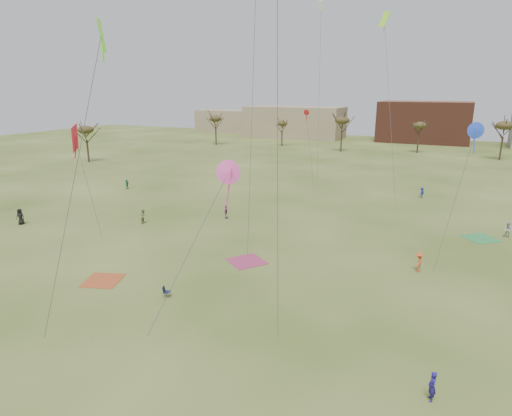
% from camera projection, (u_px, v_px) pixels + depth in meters
% --- Properties ---
extents(ground, '(260.00, 260.00, 0.00)m').
position_uv_depth(ground, '(178.00, 332.00, 28.04)').
color(ground, '#374A17').
rests_on(ground, ground).
extents(flyer_near_right, '(0.55, 0.69, 1.64)m').
position_uv_depth(flyer_near_right, '(432.00, 386.00, 21.72)').
color(flyer_near_right, navy).
rests_on(flyer_near_right, ground).
extents(spectator_fore_b, '(0.78, 0.94, 1.73)m').
position_uv_depth(spectator_fore_b, '(144.00, 216.00, 50.74)').
color(spectator_fore_b, '#8C8B59').
rests_on(spectator_fore_b, ground).
extents(flyer_mid_a, '(1.10, 0.93, 1.92)m').
position_uv_depth(flyer_mid_a, '(20.00, 217.00, 50.26)').
color(flyer_mid_a, black).
rests_on(flyer_mid_a, ground).
extents(flyer_mid_b, '(0.71, 1.17, 1.76)m').
position_uv_depth(flyer_mid_b, '(419.00, 262.00, 37.22)').
color(flyer_mid_b, '#DE5229').
rests_on(flyer_mid_b, ground).
extents(spectator_mid_d, '(0.82, 1.08, 1.71)m').
position_uv_depth(spectator_mid_d, '(226.00, 212.00, 52.61)').
color(spectator_mid_d, purple).
rests_on(spectator_mid_d, ground).
extents(spectator_mid_e, '(1.03, 0.94, 1.72)m').
position_uv_depth(spectator_mid_e, '(508.00, 230.00, 45.77)').
color(spectator_mid_e, '#B9B9B9').
rests_on(spectator_mid_e, ground).
extents(flyer_far_a, '(1.03, 1.43, 1.49)m').
position_uv_depth(flyer_far_a, '(127.00, 184.00, 68.44)').
color(flyer_far_a, '#287A4F').
rests_on(flyer_far_a, ground).
extents(flyer_far_c, '(0.98, 1.14, 1.53)m').
position_uv_depth(flyer_far_c, '(422.00, 193.00, 62.74)').
color(flyer_far_c, navy).
rests_on(flyer_far_c, ground).
extents(blanket_red, '(3.73, 3.73, 0.03)m').
position_uv_depth(blanket_red, '(103.00, 281.00, 35.63)').
color(blanket_red, '#B74D24').
rests_on(blanket_red, ground).
extents(blanket_plum, '(4.29, 4.29, 0.03)m').
position_uv_depth(blanket_plum, '(247.00, 261.00, 39.60)').
color(blanket_plum, '#A9345C').
rests_on(blanket_plum, ground).
extents(blanket_olive, '(4.28, 4.28, 0.03)m').
position_uv_depth(blanket_olive, '(480.00, 238.00, 45.72)').
color(blanket_olive, '#338D47').
rests_on(blanket_olive, ground).
extents(camp_chair_center, '(0.69, 0.67, 0.87)m').
position_uv_depth(camp_chair_center, '(167.00, 294.00, 32.76)').
color(camp_chair_center, '#141937').
rests_on(camp_chair_center, ground).
extents(kites_aloft, '(70.45, 51.69, 27.26)m').
position_uv_depth(kites_aloft, '(286.00, 37.00, 42.48)').
color(kites_aloft, red).
rests_on(kites_aloft, ground).
extents(tree_line, '(117.44, 49.32, 8.91)m').
position_uv_depth(tree_line, '(372.00, 128.00, 96.12)').
color(tree_line, '#3A2B1E').
rests_on(tree_line, ground).
extents(building_tan, '(32.00, 14.00, 10.00)m').
position_uv_depth(building_tan, '(294.00, 122.00, 141.20)').
color(building_tan, '#937F60').
rests_on(building_tan, ground).
extents(building_brick, '(26.00, 16.00, 12.00)m').
position_uv_depth(building_brick, '(424.00, 122.00, 128.71)').
color(building_brick, brown).
rests_on(building_brick, ground).
extents(building_tan_west, '(20.00, 12.00, 8.00)m').
position_uv_depth(building_tan_west, '(226.00, 121.00, 159.98)').
color(building_tan_west, '#937F60').
rests_on(building_tan_west, ground).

